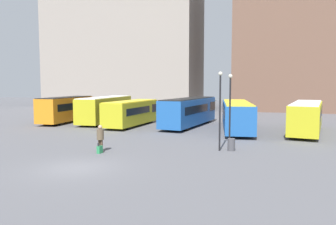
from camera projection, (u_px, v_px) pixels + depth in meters
ground_plane at (77, 168)px, 18.09m from camera, size 160.00×160.00×0.00m
building_block_left at (124, 12)px, 69.06m from camera, size 31.86×13.98×39.61m
building_block_right at (322, 31)px, 58.20m from camera, size 29.70×16.91×28.06m
bus_0 at (67, 109)px, 39.88m from camera, size 3.00×9.34×3.09m
bus_1 at (106, 108)px, 40.13m from camera, size 3.41×11.35×3.09m
bus_2 at (132, 112)px, 36.40m from camera, size 3.03×9.18×2.80m
bus_3 at (190, 111)px, 36.20m from camera, size 3.93×11.63×3.10m
bus_4 at (237, 115)px, 33.01m from camera, size 4.40×12.35×2.86m
bus_5 at (306, 116)px, 31.10m from camera, size 4.16×11.09×2.92m
traveler at (100, 136)px, 22.37m from camera, size 0.52×0.52×1.85m
suitcase at (100, 150)px, 21.93m from camera, size 0.27×0.42×0.72m
lamp_post_0 at (220, 104)px, 22.51m from camera, size 0.28×0.28×5.48m
lamp_post_1 at (230, 105)px, 23.05m from camera, size 0.28×0.28×5.33m
trash_bin at (231, 145)px, 22.78m from camera, size 0.52×0.52×0.85m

